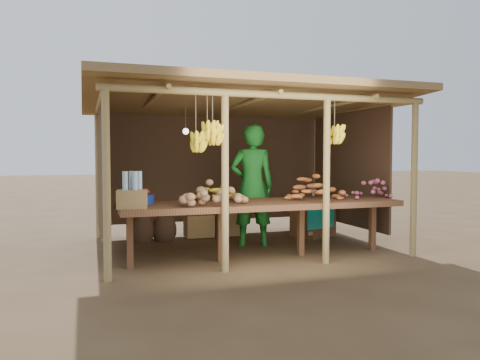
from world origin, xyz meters
name	(u,v)px	position (x,y,z in m)	size (l,w,h in m)	color
ground	(240,246)	(0.00, 0.00, 0.00)	(60.00, 60.00, 0.00)	brown
stall_structure	(240,125)	(-0.02, -0.03, 1.92)	(4.70, 3.50, 2.43)	#9C8550
counter	(262,206)	(0.00, -0.95, 0.74)	(3.90, 1.05, 0.80)	brown
potato_heap	(215,190)	(-0.74, -1.17, 0.98)	(1.04, 0.62, 0.37)	#956F4C
sweet_potato_heap	(315,187)	(0.85, -0.89, 0.98)	(0.90, 0.54, 0.35)	#C56A32
onion_heap	(371,186)	(1.73, -0.99, 0.98)	(0.71, 0.43, 0.35)	#AA5267
banana_pile	(218,188)	(-0.55, -0.63, 0.97)	(0.62, 0.37, 0.35)	yellow
tomato_basin	(141,198)	(-1.64, -0.75, 0.88)	(0.35, 0.35, 0.19)	navy
bottle_box	(132,194)	(-1.79, -1.24, 0.97)	(0.39, 0.33, 0.45)	olive
vendor	(252,185)	(0.20, -0.02, 0.96)	(0.70, 0.46, 1.92)	#1A7725
tarp_crate	(313,217)	(1.53, 0.45, 0.35)	(0.89, 0.84, 0.84)	brown
carton_stack	(218,217)	(-0.09, 0.95, 0.34)	(1.01, 0.39, 0.77)	olive
burlap_sacks	(153,227)	(-1.25, 0.81, 0.24)	(0.78, 0.41, 0.55)	#4E3524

